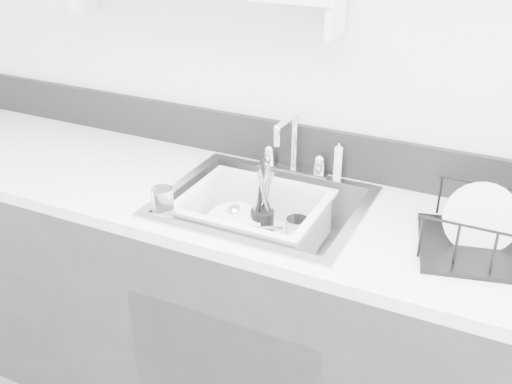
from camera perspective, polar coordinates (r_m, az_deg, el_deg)
The scene contains 13 objects.
counter_run at distance 2.16m, azimuth 0.59°, elevation -11.76°, with size 3.20×0.62×0.92m.
backsplash at distance 2.12m, azimuth 4.11°, elevation 4.37°, with size 3.20×0.02×0.16m, color black.
sink at distance 1.95m, azimuth 0.64°, elevation -3.30°, with size 0.64×0.52×0.20m, color silver, non-canonical shape.
faucet at distance 2.08m, azimuth 3.54°, elevation 3.37°, with size 0.26×0.18×0.23m.
side_sprayer at distance 2.04m, azimuth 7.81°, elevation 2.90°, with size 0.03×0.03×0.14m, color white.
wash_tub at distance 1.96m, azimuth -0.23°, elevation -2.91°, with size 0.45×0.37×0.17m, color white, non-canonical shape.
plate_stack at distance 1.99m, azimuth -2.18°, elevation -3.98°, with size 0.25×0.24×0.10m.
utensil_cup at distance 1.99m, azimuth 0.59°, elevation -2.80°, with size 0.08×0.08×0.26m.
ladle at distance 1.98m, azimuth -1.37°, elevation -3.56°, with size 0.28×0.10×0.08m, color silver, non-canonical shape.
tumbler_in_tub at distance 1.95m, azimuth 3.91°, elevation -3.89°, with size 0.07×0.07×0.10m, color white.
tumbler_counter at distance 1.83m, azimuth -8.87°, elevation -0.95°, with size 0.07×0.07×0.09m, color white.
dish_rack at distance 1.75m, azimuth 22.19°, elevation -3.30°, with size 0.41×0.31×0.14m, color black, non-canonical shape.
bowl_small at distance 1.88m, azimuth 1.92°, elevation -6.37°, with size 0.11×0.11×0.03m, color white.
Camera 1 is at (0.71, -0.33, 1.83)m, focal length 42.00 mm.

